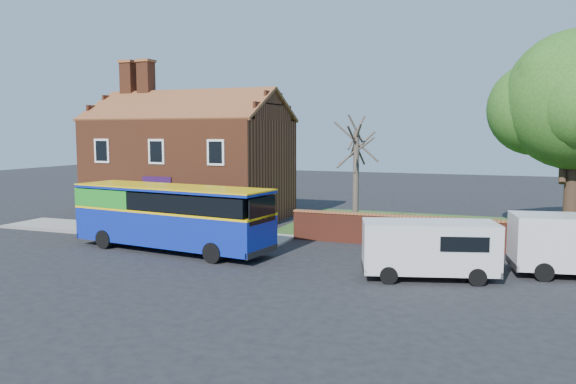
% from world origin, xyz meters
% --- Properties ---
extents(ground, '(120.00, 120.00, 0.00)m').
position_xyz_m(ground, '(0.00, 0.00, 0.00)').
color(ground, black).
rests_on(ground, ground).
extents(pavement, '(18.00, 3.50, 0.12)m').
position_xyz_m(pavement, '(-7.00, 5.75, 0.06)').
color(pavement, gray).
rests_on(pavement, ground).
extents(kerb, '(18.00, 0.15, 0.14)m').
position_xyz_m(kerb, '(-7.00, 4.00, 0.07)').
color(kerb, slate).
rests_on(kerb, ground).
extents(grass_strip, '(26.00, 12.00, 0.04)m').
position_xyz_m(grass_strip, '(13.00, 13.00, 0.02)').
color(grass_strip, '#426B28').
rests_on(grass_strip, ground).
extents(shop_building, '(12.30, 8.13, 10.50)m').
position_xyz_m(shop_building, '(-7.02, 11.50, 3.41)').
color(shop_building, brown).
rests_on(shop_building, ground).
extents(boundary_wall, '(22.00, 0.38, 1.60)m').
position_xyz_m(boundary_wall, '(13.00, 7.00, 0.81)').
color(boundary_wall, maroon).
rests_on(boundary_wall, ground).
extents(bus, '(10.63, 4.00, 3.16)m').
position_xyz_m(bus, '(-2.83, 2.01, 1.79)').
color(bus, '#0E249C').
rests_on(bus, ground).
extents(van_near, '(5.50, 3.38, 2.25)m').
position_xyz_m(van_near, '(9.83, 1.05, 1.26)').
color(van_near, silver).
rests_on(van_near, ground).
extents(bare_tree, '(2.39, 2.85, 6.38)m').
position_xyz_m(bare_tree, '(4.72, 9.61, 3.27)').
color(bare_tree, '#4C4238').
rests_on(bare_tree, ground).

